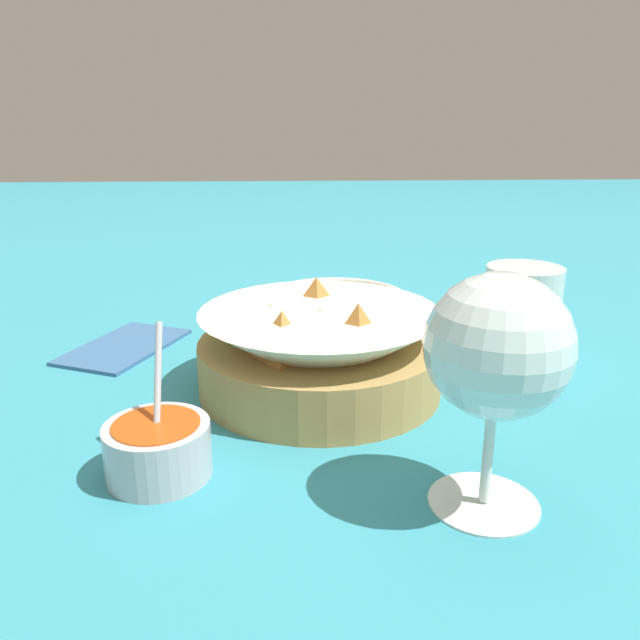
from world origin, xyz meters
TOP-DOWN VIEW (x-y plane):
  - ground_plane at (0.00, 0.00)m, footprint 4.00×4.00m
  - food_basket at (-0.03, 0.04)m, footprint 0.23×0.23m
  - sauce_cup at (-0.17, 0.16)m, footprint 0.08×0.08m
  - wine_glass at (-0.22, -0.07)m, footprint 0.09×0.09m
  - beer_mug at (0.03, -0.17)m, footprint 0.12×0.08m
  - side_plate at (0.25, -0.00)m, footprint 0.21×0.21m
  - napkin at (0.09, 0.25)m, footprint 0.17×0.13m

SIDE VIEW (x-z plane):
  - ground_plane at x=0.00m, z-range 0.00..0.00m
  - napkin at x=0.09m, z-range 0.00..0.01m
  - side_plate at x=0.25m, z-range 0.00..0.01m
  - sauce_cup at x=-0.17m, z-range -0.03..0.08m
  - food_basket at x=-0.03m, z-range -0.01..0.09m
  - beer_mug at x=0.03m, z-range 0.00..0.10m
  - wine_glass at x=-0.22m, z-range 0.03..0.19m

